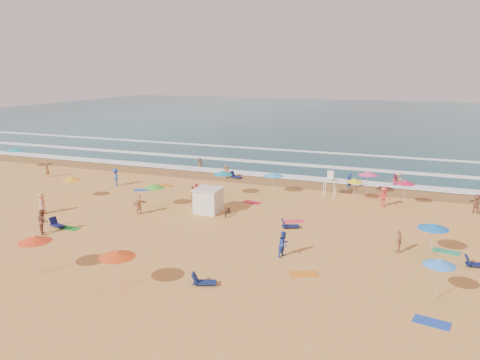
% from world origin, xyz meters
% --- Properties ---
extents(ground, '(220.00, 220.00, 0.00)m').
position_xyz_m(ground, '(0.00, 0.00, 0.00)').
color(ground, gold).
rests_on(ground, ground).
extents(ocean, '(220.00, 140.00, 0.18)m').
position_xyz_m(ocean, '(0.00, 84.00, 0.00)').
color(ocean, '#0C4756').
rests_on(ocean, ground).
extents(wet_sand, '(220.00, 220.00, 0.00)m').
position_xyz_m(wet_sand, '(0.00, 12.50, 0.01)').
color(wet_sand, olive).
rests_on(wet_sand, ground).
extents(surf_foam, '(200.00, 18.70, 0.05)m').
position_xyz_m(surf_foam, '(0.00, 21.32, 0.10)').
color(surf_foam, white).
rests_on(surf_foam, ground).
extents(cabana, '(2.00, 2.00, 2.00)m').
position_xyz_m(cabana, '(-2.76, -0.22, 1.00)').
color(cabana, silver).
rests_on(cabana, ground).
extents(cabana_roof, '(2.20, 2.20, 0.12)m').
position_xyz_m(cabana_roof, '(-2.76, -0.22, 2.06)').
color(cabana_roof, silver).
rests_on(cabana_roof, cabana).
extents(bicycle, '(0.71, 1.60, 0.82)m').
position_xyz_m(bicycle, '(-0.86, -0.52, 0.41)').
color(bicycle, black).
rests_on(bicycle, ground).
extents(lifeguard_stand, '(1.20, 1.20, 2.10)m').
position_xyz_m(lifeguard_stand, '(5.93, 8.79, 1.05)').
color(lifeguard_stand, white).
rests_on(lifeguard_stand, ground).
extents(beach_umbrellas, '(67.08, 27.67, 0.76)m').
position_xyz_m(beach_umbrellas, '(2.07, -0.66, 2.10)').
color(beach_umbrellas, green).
rests_on(beach_umbrellas, ground).
extents(loungers, '(55.16, 26.32, 0.34)m').
position_xyz_m(loungers, '(5.91, -3.15, 0.17)').
color(loungers, '#101E50').
rests_on(loungers, ground).
extents(towels, '(46.22, 20.52, 0.03)m').
position_xyz_m(towels, '(0.72, -2.30, 0.01)').
color(towels, '#C44318').
rests_on(towels, ground).
extents(beachgoers, '(45.03, 26.79, 2.13)m').
position_xyz_m(beachgoers, '(-1.21, 3.47, 0.82)').
color(beachgoers, brown).
rests_on(beachgoers, ground).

